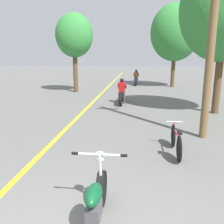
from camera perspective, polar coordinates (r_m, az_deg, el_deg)
name	(u,v)px	position (r m, az deg, el deg)	size (l,w,h in m)	color
lane_stripe_center	(98,97)	(15.40, -3.32, 3.73)	(0.14, 48.00, 0.01)	yellow
utility_pole	(214,19)	(7.91, 23.24, 19.94)	(1.10, 0.24, 7.04)	brown
roadside_tree_right_far	(175,33)	(20.88, 14.96, 17.98)	(3.99, 3.59, 6.72)	#513A23
roadside_tree_left	(74,36)	(17.50, -9.08, 17.64)	(2.62, 2.36, 5.48)	#513A23
motorcycle_foreground	(94,206)	(3.74, -4.26, -21.56)	(0.91, 2.03, 1.04)	black
motorcycle_rider_lead	(122,94)	(13.11, 2.37, 4.36)	(0.50, 2.12, 1.38)	black
motorcycle_rider_far	(136,79)	(21.67, 5.79, 7.86)	(0.50, 1.98, 1.39)	black
bicycle_parked	(176,141)	(6.59, 15.16, -6.71)	(0.44, 1.69, 0.77)	black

